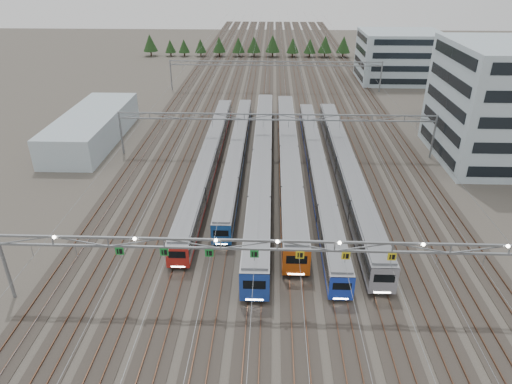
{
  "coord_description": "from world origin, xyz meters",
  "views": [
    {
      "loc": [
        -0.77,
        -37.27,
        32.52
      ],
      "look_at": [
        -2.76,
        18.57,
        3.5
      ],
      "focal_mm": 32.0,
      "sensor_mm": 36.0,
      "label": 1
    }
  ],
  "objects_px": {
    "gantry_near": "(277,248)",
    "gantry_mid": "(276,122)",
    "train_b": "(237,152)",
    "gantry_far": "(275,67)",
    "train_a": "(209,157)",
    "train_f": "(345,167)",
    "depot_bldg_south": "(498,104)",
    "train_e": "(317,168)",
    "depot_bldg_mid": "(475,91)",
    "train_d": "(289,156)",
    "west_shed": "(92,127)",
    "depot_bldg_north": "(399,57)",
    "train_c": "(262,160)"
  },
  "relations": [
    {
      "from": "train_e",
      "to": "train_d",
      "type": "bearing_deg",
      "value": 138.91
    },
    {
      "from": "gantry_mid",
      "to": "depot_bldg_north",
      "type": "bearing_deg",
      "value": 58.52
    },
    {
      "from": "depot_bldg_south",
      "to": "train_e",
      "type": "bearing_deg",
      "value": -162.39
    },
    {
      "from": "west_shed",
      "to": "train_c",
      "type": "bearing_deg",
      "value": -22.29
    },
    {
      "from": "train_b",
      "to": "gantry_mid",
      "type": "relative_size",
      "value": 0.97
    },
    {
      "from": "gantry_near",
      "to": "gantry_mid",
      "type": "xyz_separation_m",
      "value": [
        0.05,
        40.12,
        -0.7
      ]
    },
    {
      "from": "west_shed",
      "to": "depot_bldg_north",
      "type": "bearing_deg",
      "value": 35.83
    },
    {
      "from": "train_a",
      "to": "depot_bldg_north",
      "type": "height_order",
      "value": "depot_bldg_north"
    },
    {
      "from": "train_a",
      "to": "gantry_far",
      "type": "height_order",
      "value": "gantry_far"
    },
    {
      "from": "train_d",
      "to": "train_e",
      "type": "relative_size",
      "value": 1.0
    },
    {
      "from": "depot_bldg_south",
      "to": "gantry_near",
      "type": "bearing_deg",
      "value": -133.25
    },
    {
      "from": "train_f",
      "to": "train_e",
      "type": "bearing_deg",
      "value": 179.26
    },
    {
      "from": "train_b",
      "to": "gantry_near",
      "type": "xyz_separation_m",
      "value": [
        6.7,
        -37.05,
        5.17
      ]
    },
    {
      "from": "gantry_near",
      "to": "depot_bldg_north",
      "type": "distance_m",
      "value": 104.05
    },
    {
      "from": "gantry_near",
      "to": "depot_bldg_south",
      "type": "xyz_separation_m",
      "value": [
        38.02,
        40.42,
        2.94
      ]
    },
    {
      "from": "depot_bldg_north",
      "to": "gantry_near",
      "type": "bearing_deg",
      "value": -109.89
    },
    {
      "from": "west_shed",
      "to": "gantry_mid",
      "type": "bearing_deg",
      "value": -10.11
    },
    {
      "from": "gantry_near",
      "to": "gantry_mid",
      "type": "bearing_deg",
      "value": 89.93
    },
    {
      "from": "train_a",
      "to": "gantry_far",
      "type": "distance_m",
      "value": 52.51
    },
    {
      "from": "train_a",
      "to": "west_shed",
      "type": "bearing_deg",
      "value": 153.02
    },
    {
      "from": "train_f",
      "to": "depot_bldg_south",
      "type": "distance_m",
      "value": 29.58
    },
    {
      "from": "depot_bldg_north",
      "to": "west_shed",
      "type": "distance_m",
      "value": 87.81
    },
    {
      "from": "train_a",
      "to": "train_f",
      "type": "xyz_separation_m",
      "value": [
        22.5,
        -3.57,
        0.19
      ]
    },
    {
      "from": "depot_bldg_south",
      "to": "depot_bldg_mid",
      "type": "xyz_separation_m",
      "value": [
        4.99,
        20.97,
        -3.39
      ]
    },
    {
      "from": "depot_bldg_south",
      "to": "depot_bldg_north",
      "type": "relative_size",
      "value": 1.0
    },
    {
      "from": "gantry_mid",
      "to": "west_shed",
      "type": "xyz_separation_m",
      "value": [
        -35.77,
        6.38,
        -3.63
      ]
    },
    {
      "from": "gantry_mid",
      "to": "west_shed",
      "type": "distance_m",
      "value": 36.51
    },
    {
      "from": "train_b",
      "to": "gantry_far",
      "type": "bearing_deg",
      "value": 82.01
    },
    {
      "from": "gantry_near",
      "to": "depot_bldg_mid",
      "type": "relative_size",
      "value": 3.52
    },
    {
      "from": "train_d",
      "to": "train_f",
      "type": "bearing_deg",
      "value": -23.87
    },
    {
      "from": "gantry_near",
      "to": "train_e",
      "type": "bearing_deg",
      "value": 77.44
    },
    {
      "from": "train_b",
      "to": "west_shed",
      "type": "relative_size",
      "value": 1.82
    },
    {
      "from": "train_e",
      "to": "depot_bldg_south",
      "type": "relative_size",
      "value": 2.76
    },
    {
      "from": "gantry_near",
      "to": "depot_bldg_north",
      "type": "xyz_separation_m",
      "value": [
        35.4,
        97.84,
        -0.22
      ]
    },
    {
      "from": "train_c",
      "to": "train_a",
      "type": "bearing_deg",
      "value": 172.06
    },
    {
      "from": "depot_bldg_mid",
      "to": "west_shed",
      "type": "distance_m",
      "value": 80.22
    },
    {
      "from": "train_b",
      "to": "gantry_far",
      "type": "xyz_separation_m",
      "value": [
        6.75,
        48.07,
        4.47
      ]
    },
    {
      "from": "train_e",
      "to": "gantry_near",
      "type": "height_order",
      "value": "gantry_near"
    },
    {
      "from": "depot_bldg_south",
      "to": "depot_bldg_mid",
      "type": "distance_m",
      "value": 21.82
    },
    {
      "from": "train_b",
      "to": "train_e",
      "type": "bearing_deg",
      "value": -25.85
    },
    {
      "from": "train_c",
      "to": "gantry_mid",
      "type": "height_order",
      "value": "gantry_mid"
    },
    {
      "from": "train_e",
      "to": "depot_bldg_north",
      "type": "height_order",
      "value": "depot_bldg_north"
    },
    {
      "from": "train_d",
      "to": "gantry_near",
      "type": "height_order",
      "value": "gantry_near"
    },
    {
      "from": "train_d",
      "to": "train_f",
      "type": "distance_m",
      "value": 9.84
    },
    {
      "from": "gantry_mid",
      "to": "train_a",
      "type": "bearing_deg",
      "value": -151.51
    },
    {
      "from": "gantry_far",
      "to": "train_d",
      "type": "bearing_deg",
      "value": -87.46
    },
    {
      "from": "gantry_far",
      "to": "west_shed",
      "type": "bearing_deg",
      "value": -132.8
    },
    {
      "from": "west_shed",
      "to": "train_a",
      "type": "bearing_deg",
      "value": -26.98
    },
    {
      "from": "gantry_near",
      "to": "train_b",
      "type": "bearing_deg",
      "value": 100.26
    },
    {
      "from": "train_f",
      "to": "train_b",
      "type": "bearing_deg",
      "value": 159.86
    }
  ]
}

